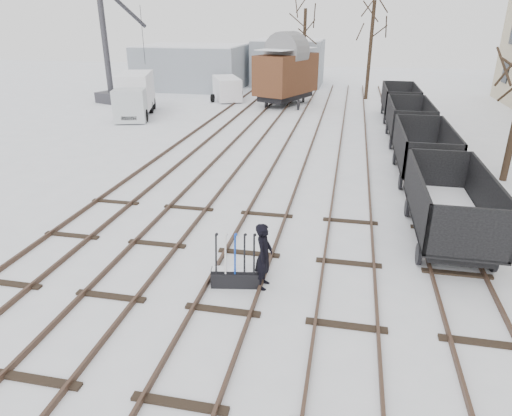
{
  "coord_description": "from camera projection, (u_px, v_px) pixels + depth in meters",
  "views": [
    {
      "loc": [
        2.7,
        -9.0,
        6.73
      ],
      "look_at": [
        0.06,
        3.8,
        1.2
      ],
      "focal_mm": 32.0,
      "sensor_mm": 36.0,
      "label": 1
    }
  ],
  "objects": [
    {
      "name": "freight_wagon_d",
      "position": [
        399.0,
        107.0,
        31.8
      ],
      "size": [
        2.22,
        5.55,
        2.27
      ],
      "color": "black",
      "rests_on": "ground"
    },
    {
      "name": "freight_wagon_a",
      "position": [
        448.0,
        216.0,
        14.48
      ],
      "size": [
        2.22,
        5.55,
        2.27
      ],
      "color": "black",
      "rests_on": "ground"
    },
    {
      "name": "shed_right",
      "position": [
        288.0,
        62.0,
        47.19
      ],
      "size": [
        7.0,
        6.0,
        4.5
      ],
      "color": "#8C959E",
      "rests_on": "ground"
    },
    {
      "name": "lorry",
      "position": [
        134.0,
        95.0,
        32.59
      ],
      "size": [
        3.32,
        6.74,
        2.93
      ],
      "rotation": [
        0.0,
        0.0,
        0.29
      ],
      "color": "black",
      "rests_on": "ground"
    },
    {
      "name": "box_van_wagon",
      "position": [
        286.0,
        73.0,
        36.17
      ],
      "size": [
        5.0,
        6.45,
        4.37
      ],
      "rotation": [
        0.0,
        0.0,
        -0.4
      ],
      "color": "black",
      "rests_on": "ground"
    },
    {
      "name": "tree_far_right",
      "position": [
        370.0,
        51.0,
        38.32
      ],
      "size": [
        0.3,
        0.3,
        7.88
      ],
      "primitive_type": "cylinder",
      "color": "black",
      "rests_on": "ground"
    },
    {
      "name": "shed_left",
      "position": [
        193.0,
        67.0,
        45.34
      ],
      "size": [
        10.0,
        8.0,
        4.1
      ],
      "color": "#8C959E",
      "rests_on": "ground"
    },
    {
      "name": "freight_wagon_c",
      "position": [
        408.0,
        127.0,
        26.02
      ],
      "size": [
        2.22,
        5.55,
        2.27
      ],
      "color": "black",
      "rests_on": "ground"
    },
    {
      "name": "panel_van",
      "position": [
        227.0,
        88.0,
        39.03
      ],
      "size": [
        3.5,
        4.71,
        1.91
      ],
      "rotation": [
        0.0,
        0.0,
        0.43
      ],
      "color": "white",
      "rests_on": "ground"
    },
    {
      "name": "freight_wagon_b",
      "position": [
        422.0,
        159.0,
        20.25
      ],
      "size": [
        2.22,
        5.55,
        2.27
      ],
      "color": "black",
      "rests_on": "ground"
    },
    {
      "name": "tracks",
      "position": [
        294.0,
        155.0,
        23.55
      ],
      "size": [
        13.9,
        52.0,
        0.16
      ],
      "color": "black",
      "rests_on": "ground"
    },
    {
      "name": "worker",
      "position": [
        264.0,
        256.0,
        11.94
      ],
      "size": [
        0.47,
        0.69,
        1.85
      ],
      "primitive_type": "imported",
      "rotation": [
        0.0,
        0.0,
        1.52
      ],
      "color": "black",
      "rests_on": "ground"
    },
    {
      "name": "ground_frame",
      "position": [
        236.0,
        276.0,
        12.24
      ],
      "size": [
        1.35,
        0.63,
        1.49
      ],
      "rotation": [
        0.0,
        0.0,
        0.17
      ],
      "color": "black",
      "rests_on": "ground"
    },
    {
      "name": "tree_far_left",
      "position": [
        304.0,
        51.0,
        42.97
      ],
      "size": [
        0.3,
        0.3,
        7.34
      ],
      "primitive_type": "cylinder",
      "color": "black",
      "rests_on": "ground"
    },
    {
      "name": "crane",
      "position": [
        110.0,
        71.0,
        37.54
      ],
      "size": [
        2.49,
        5.77,
        9.68
      ],
      "rotation": [
        0.0,
        0.0,
        -0.37
      ],
      "color": "#323137",
      "rests_on": "ground"
    },
    {
      "name": "ground",
      "position": [
        223.0,
        311.0,
        11.25
      ],
      "size": [
        120.0,
        120.0,
        0.0
      ],
      "primitive_type": "plane",
      "color": "white",
      "rests_on": "ground"
    }
  ]
}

